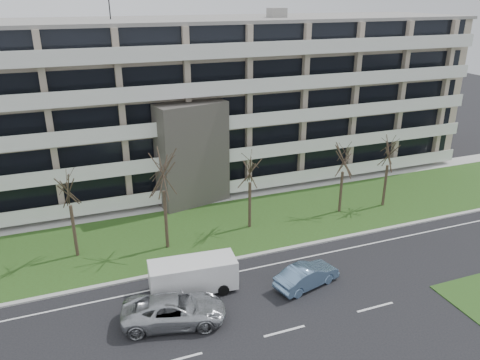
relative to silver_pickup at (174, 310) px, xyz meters
name	(u,v)px	position (x,y,z in m)	size (l,w,h in m)	color
ground	(284,331)	(5.50, -2.93, -0.81)	(160.00, 160.00, 0.00)	black
grass_verge	(213,228)	(5.50, 10.07, -0.78)	(90.00, 10.00, 0.06)	#2B4416
curb	(235,259)	(5.50, 5.07, -0.75)	(90.00, 0.35, 0.12)	#B2B2AD
sidewalk	(194,201)	(5.50, 15.57, -0.77)	(90.00, 2.00, 0.08)	#B2B2AD
lane_edge_line	(242,271)	(5.50, 3.57, -0.81)	(90.00, 0.12, 0.01)	white
apartment_building	(172,103)	(5.49, 22.39, 6.80)	(60.50, 15.10, 18.75)	tan
silver_pickup	(174,310)	(0.00, 0.00, 0.00)	(2.70, 5.85, 1.63)	#B0B3B8
blue_sedan	(307,276)	(8.72, 0.53, -0.08)	(1.54, 4.43, 1.46)	#6B91BB
white_van	(194,273)	(1.90, 2.59, 0.44)	(5.54, 2.57, 2.09)	white
tree_2	(67,185)	(-4.78, 9.55, 4.67)	(3.52, 3.52, 7.05)	#382B21
tree_3	(162,168)	(1.48, 8.44, 5.45)	(4.03, 4.03, 8.06)	#382B21
tree_4	(250,164)	(8.33, 9.29, 4.53)	(3.44, 3.44, 6.87)	#382B21
tree_5	(344,156)	(16.58, 9.18, 4.25)	(3.26, 3.26, 6.52)	#382B21
tree_6	(390,149)	(20.83, 8.90, 4.43)	(3.37, 3.37, 6.75)	#382B21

